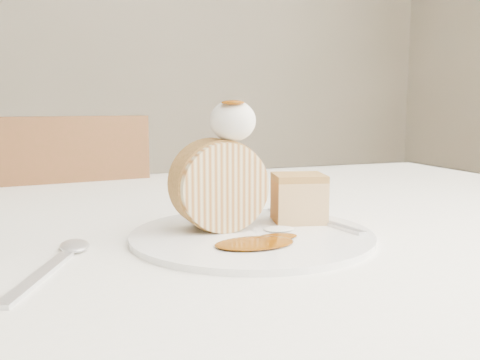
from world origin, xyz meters
name	(u,v)px	position (x,y,z in m)	size (l,w,h in m)	color
table	(184,284)	(0.00, 0.20, 0.66)	(1.40, 0.90, 0.75)	white
chair_far	(39,297)	(-0.19, 0.68, 0.50)	(0.45, 0.45, 0.87)	brown
plate	(252,235)	(0.04, 0.07, 0.75)	(0.26, 0.26, 0.01)	white
roulade_slice	(219,185)	(0.02, 0.10, 0.81)	(0.10, 0.10, 0.05)	beige
cake_chunk	(299,201)	(0.12, 0.10, 0.78)	(0.06, 0.05, 0.05)	#B58144
whipped_cream	(233,121)	(0.03, 0.09, 0.88)	(0.05, 0.05, 0.04)	silver
caramel_drizzle	(233,97)	(0.03, 0.08, 0.90)	(0.03, 0.02, 0.01)	#663104
caramel_pool	(254,243)	(0.03, 0.02, 0.76)	(0.08, 0.05, 0.00)	#663104
fork	(329,223)	(0.14, 0.07, 0.76)	(0.02, 0.16, 0.00)	silver
spoon	(39,277)	(-0.17, 0.00, 0.75)	(0.03, 0.17, 0.00)	silver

